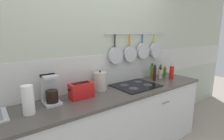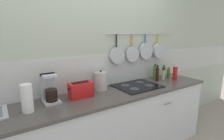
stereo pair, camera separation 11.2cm
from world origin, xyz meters
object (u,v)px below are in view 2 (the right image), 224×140
bottle_dish_soap (175,73)px  coffee_maker (50,90)px  bottle_cooking_wine (169,72)px  paper_towel_roll (27,98)px  bottle_vinegar (157,74)px  kettle (101,81)px  bottle_olive_oil (164,73)px  bottle_hot_sauce (155,72)px  bottle_sesame_oil (163,75)px  toaster (81,90)px

bottle_dish_soap → coffee_maker: bearing=174.6°
coffee_maker → bottle_cooking_wine: size_ratio=1.72×
paper_towel_roll → bottle_vinegar: (1.79, 0.08, -0.03)m
coffee_maker → bottle_dish_soap: coffee_maker is taller
kettle → bottle_dish_soap: size_ratio=1.01×
kettle → bottle_olive_oil: 1.11m
bottle_hot_sauce → bottle_sesame_oil: size_ratio=1.31×
toaster → bottle_hot_sauce: (1.30, 0.11, 0.02)m
bottle_sesame_oil → kettle: bearing=174.0°
bottle_cooking_wine → kettle: bearing=178.1°
bottle_vinegar → bottle_olive_oil: (0.20, 0.05, -0.01)m
bottle_dish_soap → bottle_cooking_wine: (0.07, 0.18, -0.04)m
kettle → toaster: bearing=-161.2°
bottle_hot_sauce → bottle_dish_soap: bottle_dish_soap is taller
bottle_sesame_oil → bottle_cooking_wine: 0.22m
bottle_sesame_oil → paper_towel_roll: bearing=-177.6°
paper_towel_roll → toaster: (0.56, 0.08, -0.05)m
bottle_olive_oil → toaster: bearing=-178.0°
kettle → bottle_hot_sauce: size_ratio=1.06×
kettle → bottle_cooking_wine: size_ratio=1.47×
bottle_olive_oil → bottle_dish_soap: bearing=-65.3°
bottle_vinegar → bottle_cooking_wine: 0.35m
bottle_hot_sauce → bottle_cooking_wine: bottle_hot_sauce is taller
bottle_vinegar → bottle_cooking_wine: (0.35, 0.07, -0.03)m
bottle_olive_oil → bottle_dish_soap: 0.18m
toaster → kettle: kettle is taller
bottle_hot_sauce → bottle_olive_oil: 0.15m
bottle_sesame_oil → toaster: bearing=-180.0°
kettle → bottle_vinegar: 0.92m
coffee_maker → bottle_dish_soap: bearing=-5.4°
bottle_dish_soap → bottle_vinegar: bearing=158.9°
coffee_maker → bottle_cooking_wine: 1.90m
paper_towel_roll → bottle_olive_oil: paper_towel_roll is taller
coffee_maker → bottle_hot_sauce: bearing=1.6°
kettle → bottle_sesame_oil: kettle is taller
coffee_maker → bottle_vinegar: size_ratio=1.23×
paper_towel_roll → kettle: size_ratio=1.04×
bottle_vinegar → bottle_dish_soap: bottle_dish_soap is taller
bottle_vinegar → bottle_olive_oil: bottle_vinegar is taller
toaster → bottle_hot_sauce: size_ratio=1.16×
coffee_maker → bottle_sesame_oil: (1.69, -0.06, -0.04)m
coffee_maker → toaster: bearing=-11.3°
bottle_hot_sauce → bottle_olive_oil: (0.13, -0.06, -0.01)m
paper_towel_roll → bottle_sesame_oil: 1.93m
coffee_maker → bottle_olive_oil: 1.75m
paper_towel_roll → bottle_cooking_wine: paper_towel_roll is taller
bottle_sesame_oil → bottle_dish_soap: (0.14, -0.11, 0.03)m
toaster → bottle_cooking_wine: (1.58, 0.07, -0.01)m
coffee_maker → kettle: bearing=4.1°
kettle → bottle_vinegar: kettle is taller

